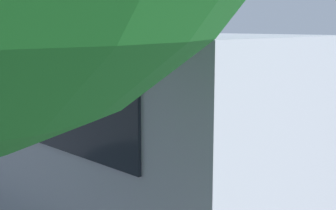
{
  "coord_description": "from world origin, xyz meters",
  "views": [
    {
      "loc": [
        -8.52,
        9.55,
        3.37
      ],
      "look_at": [
        0.29,
        -0.1,
        1.1
      ],
      "focal_mm": 49.31,
      "sensor_mm": 36.0,
      "label": 1
    }
  ],
  "objects_px": {
    "spectator_right": "(104,120)",
    "spectator_far_right": "(76,115)",
    "tour_bus": "(25,117)",
    "stunt_motorcycle": "(178,90)",
    "spectator_left": "(148,131)",
    "parked_motorcycle_silver": "(244,195)",
    "spectator_centre": "(125,126)",
    "traffic_cone": "(252,113)",
    "spectator_far_left": "(187,137)"
  },
  "relations": [
    {
      "from": "spectator_right",
      "to": "spectator_far_right",
      "type": "xyz_separation_m",
      "value": [
        1.11,
        0.01,
        -0.01
      ]
    },
    {
      "from": "tour_bus",
      "to": "stunt_motorcycle",
      "type": "distance_m",
      "value": 8.84
    },
    {
      "from": "spectator_left",
      "to": "parked_motorcycle_silver",
      "type": "height_order",
      "value": "spectator_left"
    },
    {
      "from": "spectator_centre",
      "to": "stunt_motorcycle",
      "type": "height_order",
      "value": "spectator_centre"
    },
    {
      "from": "stunt_motorcycle",
      "to": "traffic_cone",
      "type": "xyz_separation_m",
      "value": [
        -2.5,
        -1.06,
        -0.69
      ]
    },
    {
      "from": "stunt_motorcycle",
      "to": "tour_bus",
      "type": "bearing_deg",
      "value": 111.84
    },
    {
      "from": "tour_bus",
      "to": "spectator_far_right",
      "type": "distance_m",
      "value": 3.42
    },
    {
      "from": "spectator_left",
      "to": "spectator_far_right",
      "type": "height_order",
      "value": "spectator_left"
    },
    {
      "from": "spectator_right",
      "to": "parked_motorcycle_silver",
      "type": "bearing_deg",
      "value": 171.0
    },
    {
      "from": "spectator_left",
      "to": "spectator_centre",
      "type": "height_order",
      "value": "spectator_left"
    },
    {
      "from": "spectator_far_left",
      "to": "spectator_left",
      "type": "xyz_separation_m",
      "value": [
        0.98,
        0.16,
        0.0
      ]
    },
    {
      "from": "spectator_left",
      "to": "spectator_right",
      "type": "bearing_deg",
      "value": -7.07
    },
    {
      "from": "tour_bus",
      "to": "spectator_left",
      "type": "distance_m",
      "value": 2.67
    },
    {
      "from": "spectator_far_right",
      "to": "stunt_motorcycle",
      "type": "relative_size",
      "value": 0.88
    },
    {
      "from": "tour_bus",
      "to": "spectator_left",
      "type": "xyz_separation_m",
      "value": [
        -0.82,
        -2.47,
        -0.57
      ]
    },
    {
      "from": "stunt_motorcycle",
      "to": "spectator_far_left",
      "type": "bearing_deg",
      "value": 132.45
    },
    {
      "from": "traffic_cone",
      "to": "spectator_centre",
      "type": "bearing_deg",
      "value": 96.3
    },
    {
      "from": "spectator_left",
      "to": "traffic_cone",
      "type": "bearing_deg",
      "value": -76.67
    },
    {
      "from": "parked_motorcycle_silver",
      "to": "spectator_left",
      "type": "bearing_deg",
      "value": -10.19
    },
    {
      "from": "tour_bus",
      "to": "parked_motorcycle_silver",
      "type": "relative_size",
      "value": 5.53
    },
    {
      "from": "spectator_centre",
      "to": "spectator_right",
      "type": "xyz_separation_m",
      "value": [
        0.89,
        -0.12,
        -0.02
      ]
    },
    {
      "from": "spectator_centre",
      "to": "stunt_motorcycle",
      "type": "distance_m",
      "value": 6.48
    },
    {
      "from": "spectator_far_right",
      "to": "stunt_motorcycle",
      "type": "height_order",
      "value": "spectator_far_right"
    },
    {
      "from": "spectator_right",
      "to": "stunt_motorcycle",
      "type": "relative_size",
      "value": 0.89
    },
    {
      "from": "tour_bus",
      "to": "spectator_right",
      "type": "distance_m",
      "value": 2.91
    },
    {
      "from": "spectator_far_left",
      "to": "traffic_cone",
      "type": "bearing_deg",
      "value": -68.66
    },
    {
      "from": "tour_bus",
      "to": "parked_motorcycle_silver",
      "type": "xyz_separation_m",
      "value": [
        -3.66,
        -1.96,
        -1.16
      ]
    },
    {
      "from": "tour_bus",
      "to": "stunt_motorcycle",
      "type": "height_order",
      "value": "tour_bus"
    },
    {
      "from": "tour_bus",
      "to": "spectator_far_right",
      "type": "relative_size",
      "value": 6.55
    },
    {
      "from": "spectator_left",
      "to": "tour_bus",
      "type": "bearing_deg",
      "value": 71.58
    },
    {
      "from": "spectator_far_right",
      "to": "stunt_motorcycle",
      "type": "xyz_separation_m",
      "value": [
        1.24,
        -5.51,
        -0.04
      ]
    },
    {
      "from": "spectator_left",
      "to": "spectator_right",
      "type": "xyz_separation_m",
      "value": [
        1.76,
        -0.22,
        -0.04
      ]
    },
    {
      "from": "spectator_right",
      "to": "stunt_motorcycle",
      "type": "height_order",
      "value": "spectator_right"
    },
    {
      "from": "stunt_motorcycle",
      "to": "spectator_left",
      "type": "bearing_deg",
      "value": 125.67
    },
    {
      "from": "spectator_far_right",
      "to": "parked_motorcycle_silver",
      "type": "distance_m",
      "value": 5.78
    },
    {
      "from": "traffic_cone",
      "to": "parked_motorcycle_silver",
      "type": "bearing_deg",
      "value": 121.39
    },
    {
      "from": "spectator_left",
      "to": "spectator_centre",
      "type": "distance_m",
      "value": 0.88
    },
    {
      "from": "stunt_motorcycle",
      "to": "traffic_cone",
      "type": "distance_m",
      "value": 2.8
    },
    {
      "from": "spectator_left",
      "to": "spectator_far_left",
      "type": "bearing_deg",
      "value": -170.71
    },
    {
      "from": "spectator_left",
      "to": "spectator_centre",
      "type": "relative_size",
      "value": 1.02
    },
    {
      "from": "spectator_left",
      "to": "traffic_cone",
      "type": "distance_m",
      "value": 7.01
    },
    {
      "from": "parked_motorcycle_silver",
      "to": "traffic_cone",
      "type": "distance_m",
      "value": 8.54
    },
    {
      "from": "parked_motorcycle_silver",
      "to": "stunt_motorcycle",
      "type": "distance_m",
      "value": 9.34
    },
    {
      "from": "spectator_far_left",
      "to": "tour_bus",
      "type": "bearing_deg",
      "value": 55.59
    },
    {
      "from": "spectator_right",
      "to": "stunt_motorcycle",
      "type": "bearing_deg",
      "value": -66.9
    },
    {
      "from": "tour_bus",
      "to": "spectator_far_left",
      "type": "relative_size",
      "value": 6.33
    },
    {
      "from": "spectator_far_left",
      "to": "spectator_centre",
      "type": "distance_m",
      "value": 1.85
    },
    {
      "from": "spectator_left",
      "to": "traffic_cone",
      "type": "relative_size",
      "value": 2.85
    },
    {
      "from": "spectator_centre",
      "to": "parked_motorcycle_silver",
      "type": "bearing_deg",
      "value": 170.65
    },
    {
      "from": "spectator_far_right",
      "to": "traffic_cone",
      "type": "distance_m",
      "value": 6.73
    }
  ]
}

